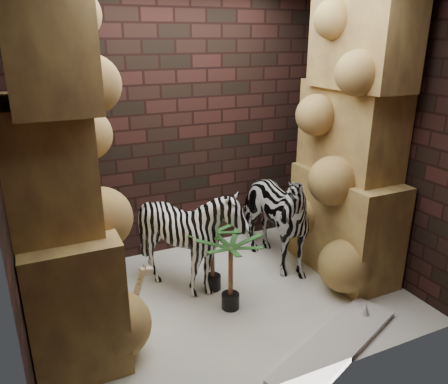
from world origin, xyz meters
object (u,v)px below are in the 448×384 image
palm_back (231,274)px  surfboard (336,345)px  palm_front (212,257)px  giraffe_toy (122,307)px  zebra_right (269,207)px  zebra_left (190,243)px

palm_back → surfboard: bearing=-57.7°
palm_front → palm_back: size_ratio=0.99×
giraffe_toy → surfboard: giraffe_toy is taller
palm_front → surfboard: bearing=-65.4°
palm_back → giraffe_toy: bearing=-175.9°
zebra_right → giraffe_toy: 1.93m
zebra_right → surfboard: size_ratio=0.93×
palm_front → palm_back: bearing=-86.7°
zebra_left → palm_back: (0.23, -0.45, -0.16)m
palm_front → palm_back: palm_back is taller
palm_back → zebra_right: bearing=38.4°
giraffe_toy → zebra_left: bearing=23.9°
giraffe_toy → zebra_right: bearing=11.4°
zebra_left → surfboard: size_ratio=0.78×
zebra_right → zebra_left: bearing=-175.4°
zebra_left → giraffe_toy: bearing=-135.7°
palm_back → surfboard: 1.10m
zebra_left → giraffe_toy: zebra_left is taller
zebra_right → palm_front: size_ratio=1.90×
zebra_left → palm_front: zebra_left is taller
zebra_left → palm_front: 0.27m
palm_back → palm_front: bearing=93.3°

